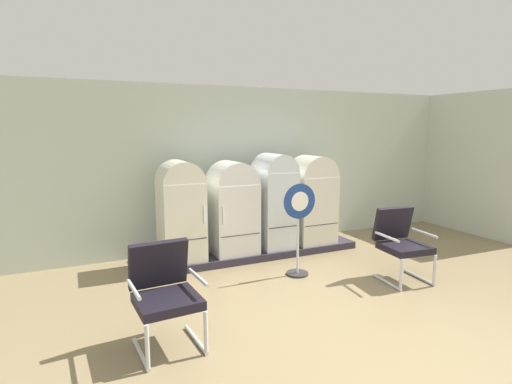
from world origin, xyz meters
TOP-DOWN VIEW (x-y plane):
  - ground at (0.00, 0.00)m, footprint 12.00×10.00m
  - back_wall at (0.00, 3.66)m, footprint 11.76×0.12m
  - side_wall_right at (4.66, 2.47)m, footprint 0.16×2.20m
  - display_plinth at (0.00, 3.02)m, footprint 3.70×0.95m
  - refrigerator_0 at (-1.18, 2.92)m, footprint 0.64×0.68m
  - refrigerator_1 at (-0.34, 2.92)m, footprint 0.70×0.70m
  - refrigerator_2 at (0.42, 2.93)m, footprint 0.58×0.72m
  - refrigerator_3 at (1.15, 2.90)m, footprint 0.71×0.64m
  - armchair_left at (-1.90, 0.75)m, footprint 0.69×0.71m
  - armchair_right at (1.47, 1.11)m, footprint 0.70×0.72m
  - sign_stand at (0.25, 1.84)m, footprint 0.50×0.32m

SIDE VIEW (x-z plane):
  - ground at x=0.00m, z-range -0.05..0.00m
  - display_plinth at x=0.00m, z-range 0.00..0.12m
  - armchair_left at x=-1.90m, z-range 0.07..1.07m
  - armchair_right at x=1.47m, z-range 0.07..1.07m
  - sign_stand at x=0.25m, z-range 0.01..1.35m
  - refrigerator_1 at x=-0.34m, z-range 0.16..1.63m
  - refrigerator_3 at x=1.15m, z-range 0.16..1.68m
  - refrigerator_0 at x=-1.18m, z-range 0.16..1.68m
  - refrigerator_2 at x=0.42m, z-range 0.17..1.75m
  - side_wall_right at x=4.66m, z-range -0.01..2.81m
  - back_wall at x=0.00m, z-range 0.01..2.84m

